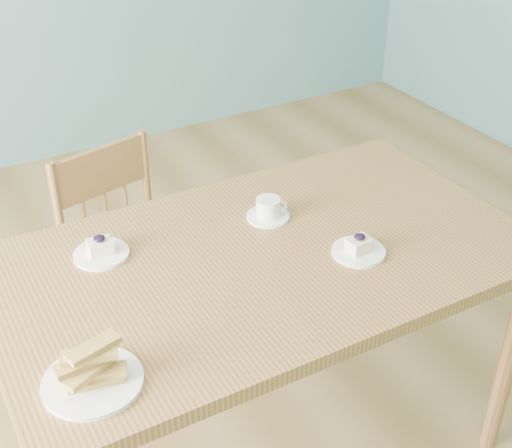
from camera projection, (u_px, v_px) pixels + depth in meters
name	position (u px, v px, depth m)	size (l,w,h in m)	color
room	(241.00, 67.00, 1.50)	(5.01, 5.01, 2.71)	#A57C4D
dining_table	(261.00, 277.00, 1.96)	(1.45, 0.83, 0.78)	#9E6B3C
dining_chair	(131.00, 265.00, 2.47)	(0.46, 0.44, 0.84)	#9E6B3C
cheesecake_plate_near	(359.00, 249.00, 1.91)	(0.15, 0.15, 0.06)	white
cheesecake_plate_far	(101.00, 251.00, 1.90)	(0.15, 0.15, 0.06)	white
coffee_cup	(268.00, 210.00, 2.06)	(0.12, 0.12, 0.06)	white
biscotti_plate	(91.00, 373.00, 1.50)	(0.22, 0.22, 0.10)	white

